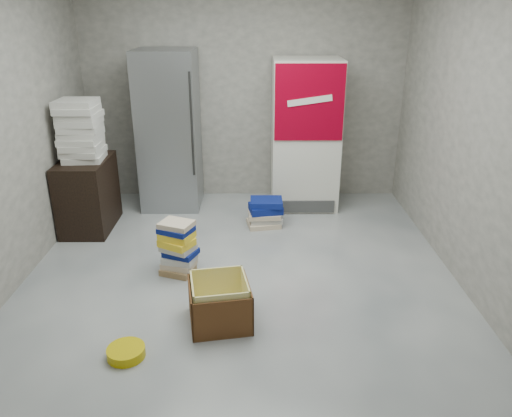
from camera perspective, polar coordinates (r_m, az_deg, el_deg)
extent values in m
plane|color=#B7B6B2|center=(4.50, -1.88, -9.44)|extent=(5.00, 5.00, 0.00)
cube|color=#A9A298|center=(6.40, -1.41, 13.56)|extent=(4.00, 0.04, 2.80)
cube|color=#A9A298|center=(1.64, -4.92, -13.47)|extent=(4.00, 0.04, 2.80)
cube|color=#A9A298|center=(4.37, 25.37, 7.39)|extent=(0.04, 5.00, 2.80)
cube|color=#94989C|center=(6.21, -9.87, 8.74)|extent=(0.70, 0.70, 1.90)
cylinder|color=#333333|center=(5.78, -7.36, 9.43)|extent=(0.02, 0.02, 1.19)
cube|color=silver|center=(6.16, 5.62, 8.39)|extent=(0.80, 0.70, 1.80)
cube|color=maroon|center=(5.72, 6.14, 11.91)|extent=(0.78, 0.02, 0.85)
cube|color=white|center=(5.70, 6.17, 12.15)|extent=(0.50, 0.01, 0.14)
cube|color=#3F3F3F|center=(6.07, 5.66, 0.21)|extent=(0.70, 0.02, 0.15)
cube|color=black|center=(5.88, -18.64, 1.54)|extent=(0.50, 0.80, 0.80)
cube|color=white|center=(5.75, -18.97, 5.58)|extent=(0.42, 0.42, 0.06)
cube|color=white|center=(5.73, -19.13, 6.18)|extent=(0.42, 0.42, 0.06)
cube|color=white|center=(5.71, -19.27, 6.80)|extent=(0.41, 0.41, 0.06)
cube|color=white|center=(5.70, -19.40, 7.44)|extent=(0.41, 0.41, 0.06)
cube|color=white|center=(5.70, -19.37, 8.11)|extent=(0.40, 0.40, 0.06)
cube|color=white|center=(5.68, -19.42, 8.74)|extent=(0.42, 0.42, 0.06)
cube|color=white|center=(5.66, -19.50, 9.36)|extent=(0.40, 0.40, 0.06)
cube|color=white|center=(5.66, -19.52, 10.02)|extent=(0.42, 0.42, 0.06)
cube|color=white|center=(5.63, -19.79, 10.61)|extent=(0.40, 0.40, 0.06)
cube|color=white|center=(5.64, -19.90, 11.30)|extent=(0.40, 0.40, 0.06)
cube|color=olive|center=(4.82, -8.91, -6.99)|extent=(0.35, 0.31, 0.06)
cube|color=beige|center=(4.80, -8.80, -6.28)|extent=(0.34, 0.30, 0.06)
cube|color=beige|center=(4.77, -8.72, -5.64)|extent=(0.34, 0.29, 0.06)
cube|color=navy|center=(4.75, -8.58, -5.00)|extent=(0.35, 0.32, 0.05)
cube|color=beige|center=(4.73, -8.90, -4.41)|extent=(0.36, 0.33, 0.06)
cube|color=yellow|center=(4.68, -9.05, -3.86)|extent=(0.36, 0.34, 0.07)
cube|color=yellow|center=(4.66, -9.03, -3.05)|extent=(0.35, 0.32, 0.07)
cube|color=navy|center=(4.63, -9.13, -2.42)|extent=(0.36, 0.33, 0.05)
cube|color=beige|center=(4.62, -9.08, -1.81)|extent=(0.35, 0.32, 0.05)
cube|color=beige|center=(5.75, 0.88, -1.72)|extent=(0.41, 0.34, 0.05)
cube|color=beige|center=(5.76, 1.12, -1.08)|extent=(0.38, 0.31, 0.06)
cube|color=beige|center=(5.72, 0.94, -0.66)|extent=(0.38, 0.30, 0.05)
cube|color=navy|center=(5.71, 1.11, 0.01)|extent=(0.41, 0.34, 0.08)
cube|color=navy|center=(5.68, 1.19, 0.72)|extent=(0.36, 0.28, 0.07)
cube|color=gold|center=(4.11, -4.10, -12.71)|extent=(0.51, 0.51, 0.01)
cube|color=brown|center=(4.22, -4.52, -9.17)|extent=(0.46, 0.10, 0.33)
cube|color=brown|center=(3.84, -3.78, -12.67)|extent=(0.46, 0.10, 0.33)
cube|color=brown|center=(4.01, -7.47, -11.09)|extent=(0.10, 0.46, 0.33)
cube|color=brown|center=(4.05, -0.90, -10.55)|extent=(0.10, 0.46, 0.33)
cube|color=gold|center=(4.19, -4.50, -9.04)|extent=(0.43, 0.09, 0.38)
cube|color=gold|center=(3.84, -3.82, -12.22)|extent=(0.43, 0.09, 0.38)
cube|color=gold|center=(4.00, -7.19, -10.79)|extent=(0.09, 0.43, 0.38)
cube|color=gold|center=(4.03, -1.19, -10.30)|extent=(0.09, 0.43, 0.38)
cylinder|color=#CDB408|center=(3.86, -14.62, -15.61)|extent=(0.36, 0.36, 0.07)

